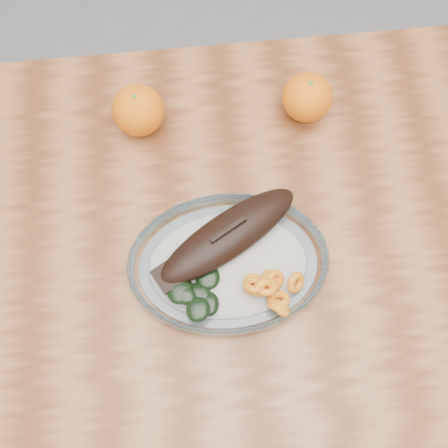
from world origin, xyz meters
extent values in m
plane|color=slate|center=(0.00, 0.00, 0.00)|extent=(3.00, 3.00, 0.00)
cube|color=brown|center=(0.00, 0.00, 0.73)|extent=(1.20, 0.80, 0.04)
cylinder|color=brown|center=(0.54, 0.34, 0.35)|extent=(0.06, 0.06, 0.71)
ellipsoid|color=white|center=(-0.02, 0.00, 0.76)|extent=(0.54, 0.39, 0.01)
torus|color=#98CFEC|center=(-0.02, 0.00, 0.77)|extent=(0.53, 0.53, 0.03)
ellipsoid|color=silver|center=(-0.02, 0.00, 0.77)|extent=(0.48, 0.34, 0.02)
ellipsoid|color=black|center=(-0.02, 0.04, 0.80)|extent=(0.24, 0.18, 0.04)
ellipsoid|color=black|center=(-0.02, 0.04, 0.79)|extent=(0.20, 0.15, 0.02)
cube|color=black|center=(-0.11, -0.01, 0.80)|extent=(0.06, 0.06, 0.01)
cube|color=black|center=(-0.02, 0.04, 0.82)|extent=(0.05, 0.04, 0.02)
torus|color=orange|center=(0.01, -0.04, 0.79)|extent=(0.04, 0.04, 0.03)
torus|color=orange|center=(0.04, -0.06, 0.79)|extent=(0.04, 0.04, 0.03)
torus|color=orange|center=(0.04, -0.04, 0.79)|extent=(0.04, 0.05, 0.03)
torus|color=orange|center=(0.03, -0.04, 0.79)|extent=(0.04, 0.04, 0.03)
torus|color=orange|center=(0.04, -0.08, 0.79)|extent=(0.04, 0.04, 0.04)
torus|color=orange|center=(0.07, -0.04, 0.79)|extent=(0.04, 0.04, 0.04)
torus|color=orange|center=(0.04, -0.04, 0.79)|extent=(0.04, 0.05, 0.04)
torus|color=orange|center=(0.04, -0.07, 0.79)|extent=(0.04, 0.03, 0.04)
torus|color=orange|center=(0.01, -0.04, 0.81)|extent=(0.05, 0.04, 0.04)
torus|color=orange|center=(0.03, -0.05, 0.81)|extent=(0.05, 0.05, 0.03)
torus|color=orange|center=(0.02, -0.05, 0.81)|extent=(0.04, 0.03, 0.04)
ellipsoid|color=black|center=(-0.05, -0.02, 0.79)|extent=(0.04, 0.04, 0.01)
ellipsoid|color=black|center=(-0.09, -0.03, 0.79)|extent=(0.04, 0.05, 0.01)
ellipsoid|color=black|center=(-0.07, -0.05, 0.79)|extent=(0.05, 0.05, 0.01)
ellipsoid|color=black|center=(-0.06, -0.06, 0.79)|extent=(0.03, 0.04, 0.01)
ellipsoid|color=black|center=(-0.07, -0.05, 0.79)|extent=(0.04, 0.04, 0.01)
ellipsoid|color=black|center=(-0.10, -0.04, 0.80)|extent=(0.05, 0.05, 0.01)
ellipsoid|color=black|center=(-0.09, -0.05, 0.80)|extent=(0.05, 0.04, 0.01)
ellipsoid|color=black|center=(-0.07, -0.07, 0.80)|extent=(0.05, 0.05, 0.01)
sphere|color=#FF4705|center=(-0.14, 0.26, 0.79)|extent=(0.08, 0.08, 0.08)
sphere|color=#FF4705|center=(0.13, 0.25, 0.79)|extent=(0.08, 0.08, 0.08)
camera|label=1|loc=(-0.05, -0.23, 1.56)|focal=45.00mm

